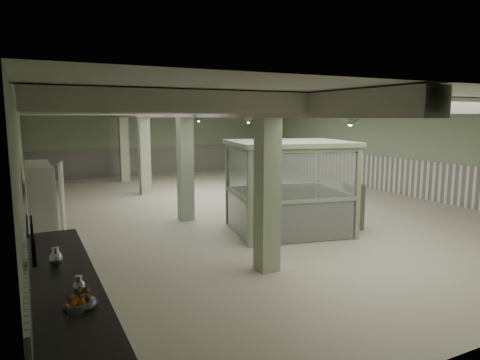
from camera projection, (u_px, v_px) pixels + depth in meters
name	position (u px, v px, depth m)	size (l,w,h in m)	color
floor	(242.00, 206.00, 15.43)	(20.00, 20.00, 0.00)	beige
ceiling	(243.00, 105.00, 14.90)	(14.00, 20.00, 0.02)	silver
wall_back	(161.00, 142.00, 24.00)	(14.00, 0.02, 3.60)	#94A886
wall_left	(22.00, 167.00, 12.04)	(0.02, 20.00, 3.60)	#94A886
wall_right	(388.00, 150.00, 18.29)	(0.02, 20.00, 3.60)	#94A886
wainscot_left	(26.00, 203.00, 12.21)	(0.05, 19.90, 1.50)	white
wainscot_right	(386.00, 174.00, 18.43)	(0.05, 19.90, 1.50)	white
wainscot_back	(162.00, 161.00, 24.13)	(13.90, 0.05, 1.50)	white
girder	(174.00, 111.00, 13.82)	(0.45, 19.90, 0.40)	silver
beam_a	(418.00, 105.00, 8.31)	(13.90, 0.35, 0.32)	silver
beam_b	(335.00, 108.00, 10.51)	(13.90, 0.35, 0.32)	silver
beam_c	(281.00, 109.00, 12.72)	(13.90, 0.35, 0.32)	silver
beam_d	(243.00, 110.00, 14.93)	(13.90, 0.35, 0.32)	silver
beam_e	(214.00, 111.00, 17.14)	(13.90, 0.35, 0.32)	silver
beam_f	(192.00, 112.00, 19.34)	(13.90, 0.35, 0.32)	silver
beam_g	(175.00, 112.00, 21.55)	(13.90, 0.35, 0.32)	silver
column_a	(267.00, 186.00, 8.75)	(0.42, 0.42, 3.60)	#B7CDA5
column_b	(185.00, 163.00, 13.17)	(0.42, 0.42, 3.60)	#B7CDA5
column_c	(144.00, 151.00, 17.58)	(0.42, 0.42, 3.60)	#B7CDA5
column_d	(124.00, 145.00, 21.11)	(0.42, 0.42, 3.60)	#B7CDA5
hook_rail	(27.00, 225.00, 5.36)	(0.02, 0.02, 1.20)	black
pendant_front	(350.00, 123.00, 10.79)	(0.44, 0.44, 0.22)	#313F2F
pendant_mid	(248.00, 121.00, 15.65)	(0.44, 0.44, 0.22)	#313F2F
pendant_back	(199.00, 120.00, 20.06)	(0.44, 0.44, 0.22)	#313F2F
prep_counter	(63.00, 305.00, 6.26)	(0.95, 5.45, 0.91)	#B1B0B5
pitcher_near	(56.00, 257.00, 6.60)	(0.20, 0.24, 0.30)	#B1B0B5
pitcher_far	(79.00, 285.00, 5.56)	(0.17, 0.20, 0.25)	#B1B0B5
veg_colander	(80.00, 300.00, 5.19)	(0.41, 0.41, 0.18)	#3A3A3F
orange_bowl	(77.00, 308.00, 5.09)	(0.24, 0.24, 0.09)	#B2B2B7
skillet_near	(34.00, 253.00, 4.97)	(0.34, 0.34, 0.04)	black
skillet_far	(32.00, 234.00, 5.77)	(0.27, 0.27, 0.04)	black
walkin_cooler	(41.00, 208.00, 10.40)	(0.78, 2.16, 1.98)	silver
guard_booth	(289.00, 170.00, 11.82)	(3.65, 3.28, 2.54)	gray
filing_cabinet	(353.00, 206.00, 12.32)	(0.42, 0.60, 1.30)	#5C5F4F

